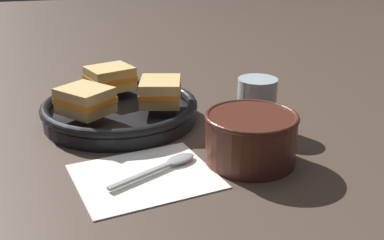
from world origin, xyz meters
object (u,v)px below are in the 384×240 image
(sandwich_near_left, at_px, (85,100))
(sandwich_near_right, at_px, (160,91))
(spoon, at_px, (171,163))
(drinking_glass, at_px, (257,104))
(soup_bowl, at_px, (251,135))
(skillet, at_px, (120,111))
(sandwich_far_left, at_px, (110,78))

(sandwich_near_left, xyz_separation_m, sandwich_near_right, (0.14, 0.01, 0.00))
(sandwich_near_left, bearing_deg, spoon, -56.00)
(drinking_glass, bearing_deg, spoon, -149.01)
(soup_bowl, distance_m, drinking_glass, 0.14)
(skillet, bearing_deg, drinking_glass, -23.91)
(soup_bowl, bearing_deg, sandwich_far_left, 120.52)
(sandwich_near_left, height_order, sandwich_far_left, same)
(sandwich_near_left, xyz_separation_m, sandwich_far_left, (0.06, 0.13, 0.00))
(skillet, xyz_separation_m, drinking_glass, (0.24, -0.11, 0.03))
(sandwich_far_left, height_order, drinking_glass, drinking_glass)
(soup_bowl, relative_size, drinking_glass, 1.52)
(spoon, distance_m, drinking_glass, 0.22)
(soup_bowl, xyz_separation_m, sandwich_far_left, (-0.18, 0.31, 0.02))
(sandwich_near_right, relative_size, sandwich_far_left, 0.98)
(spoon, height_order, skillet, skillet)
(spoon, bearing_deg, skillet, 75.18)
(spoon, relative_size, sandwich_near_right, 1.49)
(soup_bowl, height_order, sandwich_near_right, sandwich_near_right)
(spoon, relative_size, drinking_glass, 1.62)
(skillet, xyz_separation_m, sandwich_near_left, (-0.07, -0.05, 0.04))
(spoon, height_order, drinking_glass, drinking_glass)
(soup_bowl, height_order, spoon, soup_bowl)
(sandwich_near_right, bearing_deg, skillet, 155.29)
(sandwich_far_left, distance_m, drinking_glass, 0.31)
(drinking_glass, bearing_deg, sandwich_near_left, 169.04)
(skillet, height_order, drinking_glass, drinking_glass)
(spoon, xyz_separation_m, sandwich_far_left, (-0.06, 0.30, 0.06))
(sandwich_near_left, bearing_deg, sandwich_near_right, 5.29)
(soup_bowl, bearing_deg, sandwich_near_right, 117.52)
(soup_bowl, relative_size, sandwich_near_right, 1.40)
(soup_bowl, bearing_deg, drinking_glass, 63.62)
(skillet, height_order, sandwich_near_right, sandwich_near_right)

